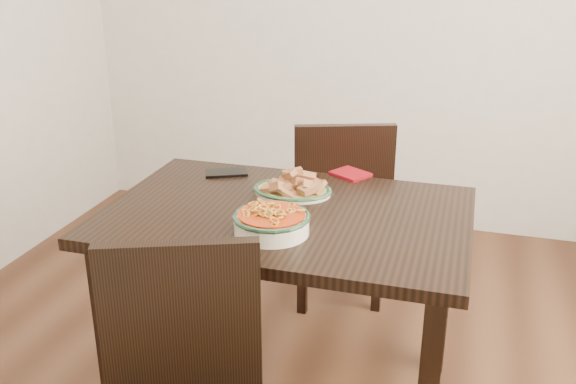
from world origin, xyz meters
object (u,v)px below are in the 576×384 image
(chair_far, at_px, (340,203))
(smartphone, at_px, (226,173))
(dining_table, at_px, (286,237))
(noodle_bowl, at_px, (271,220))
(fish_plate, at_px, (292,182))

(chair_far, bearing_deg, smartphone, 30.41)
(dining_table, relative_size, noodle_bowl, 4.99)
(chair_far, height_order, fish_plate, chair_far)
(chair_far, xyz_separation_m, fish_plate, (-0.06, -0.56, 0.30))
(fish_plate, relative_size, noodle_bowl, 1.14)
(chair_far, bearing_deg, noodle_bowl, 68.77)
(fish_plate, bearing_deg, smartphone, 157.22)
(dining_table, bearing_deg, chair_far, 87.07)
(chair_far, height_order, noodle_bowl, chair_far)
(chair_far, bearing_deg, fish_plate, 64.45)
(fish_plate, distance_m, noodle_bowl, 0.34)
(dining_table, bearing_deg, fish_plate, 98.92)
(chair_far, distance_m, noodle_bowl, 0.94)
(dining_table, distance_m, chair_far, 0.73)
(fish_plate, distance_m, smartphone, 0.33)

